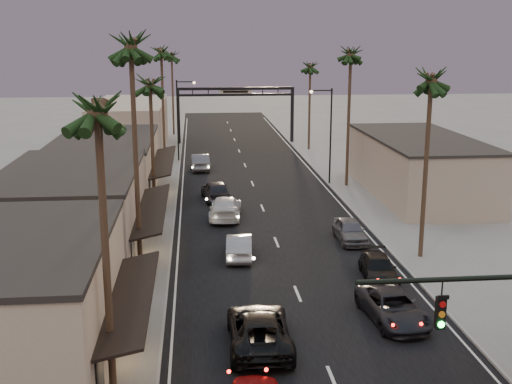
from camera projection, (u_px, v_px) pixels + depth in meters
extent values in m
plane|color=slate|center=(259.00, 199.00, 54.99)|extent=(200.00, 200.00, 0.00)
cube|color=black|center=(253.00, 186.00, 59.83)|extent=(14.00, 120.00, 0.02)
cube|color=slate|center=(155.00, 172.00, 65.70)|extent=(5.00, 92.00, 0.12)
cube|color=slate|center=(337.00, 169.00, 67.47)|extent=(5.00, 92.00, 0.12)
cube|color=tan|center=(10.00, 309.00, 26.04)|extent=(8.00, 12.00, 5.50)
cube|color=gray|center=(72.00, 216.00, 39.59)|extent=(8.00, 14.00, 5.50)
cube|color=tan|center=(106.00, 169.00, 55.13)|extent=(8.00, 16.00, 5.00)
cube|color=gray|center=(131.00, 127.00, 77.26)|extent=(8.00, 20.00, 6.00)
cube|color=gray|center=(419.00, 167.00, 55.71)|extent=(8.00, 18.00, 5.00)
cylinder|color=black|center=(495.00, 278.00, 18.92)|extent=(8.40, 0.16, 0.16)
cube|color=black|center=(440.00, 313.00, 19.02)|extent=(0.28, 0.22, 1.00)
cube|color=black|center=(178.00, 117.00, 82.51)|extent=(0.40, 0.40, 7.00)
cube|color=black|center=(292.00, 116.00, 83.88)|extent=(0.40, 0.40, 7.00)
cube|color=black|center=(236.00, 89.00, 82.35)|extent=(15.20, 0.35, 0.35)
cube|color=black|center=(236.00, 95.00, 82.54)|extent=(15.20, 0.30, 0.30)
cube|color=beige|center=(236.00, 92.00, 82.42)|extent=(4.20, 0.12, 1.00)
cylinder|color=black|center=(331.00, 137.00, 59.44)|extent=(0.16, 0.16, 9.00)
cylinder|color=black|center=(321.00, 90.00, 58.34)|extent=(2.00, 0.12, 0.12)
sphere|color=#FFD899|center=(311.00, 92.00, 58.28)|extent=(0.30, 0.30, 0.30)
cylinder|color=black|center=(178.00, 121.00, 70.68)|extent=(0.16, 0.16, 9.00)
cylinder|color=black|center=(186.00, 82.00, 69.76)|extent=(2.00, 0.12, 0.12)
sphere|color=#FFD899|center=(194.00, 83.00, 69.87)|extent=(0.30, 0.30, 0.30)
cylinder|color=#38281C|center=(106.00, 267.00, 22.90)|extent=(0.28, 0.28, 11.00)
sphere|color=black|center=(96.00, 96.00, 21.47)|extent=(3.20, 3.20, 3.20)
cylinder|color=#38281C|center=(136.00, 168.00, 35.25)|extent=(0.28, 0.28, 13.00)
sphere|color=black|center=(130.00, 35.00, 33.58)|extent=(3.20, 3.20, 3.20)
cylinder|color=#38281C|center=(153.00, 151.00, 49.14)|extent=(0.28, 0.28, 10.00)
sphere|color=black|center=(150.00, 77.00, 47.83)|extent=(3.20, 3.20, 3.20)
cylinder|color=#38281C|center=(163.00, 111.00, 67.29)|extent=(0.28, 0.28, 12.00)
sphere|color=black|center=(161.00, 46.00, 65.74)|extent=(3.20, 3.20, 3.20)
cylinder|color=#38281C|center=(425.00, 172.00, 39.02)|extent=(0.28, 0.28, 11.00)
sphere|color=black|center=(432.00, 71.00, 37.59)|extent=(3.20, 3.20, 3.20)
cylinder|color=#38281C|center=(348.00, 122.00, 58.25)|extent=(0.28, 0.28, 12.00)
sphere|color=black|center=(351.00, 48.00, 56.70)|extent=(3.20, 3.20, 3.20)
cylinder|color=#38281C|center=(309.00, 109.00, 77.84)|extent=(0.28, 0.28, 10.00)
sphere|color=black|center=(310.00, 62.00, 76.52)|extent=(3.20, 3.20, 3.20)
cylinder|color=#38281C|center=(173.00, 96.00, 89.69)|extent=(0.28, 0.28, 11.00)
sphere|color=black|center=(171.00, 52.00, 88.26)|extent=(3.20, 3.20, 3.20)
imported|color=black|center=(259.00, 329.00, 28.61)|extent=(2.84, 5.96, 1.64)
imported|color=gray|center=(239.00, 246.00, 40.30)|extent=(1.89, 4.60, 1.48)
imported|color=silver|center=(225.00, 207.00, 49.07)|extent=(2.89, 5.92, 1.66)
imported|color=black|center=(216.00, 191.00, 54.34)|extent=(2.66, 5.27, 1.72)
imported|color=#545459|center=(200.00, 162.00, 66.99)|extent=(1.97, 5.18, 1.69)
imported|color=black|center=(393.00, 307.00, 31.21)|extent=(2.85, 5.37, 1.44)
imported|color=black|center=(378.00, 268.00, 36.63)|extent=(2.32, 4.73, 1.32)
imported|color=#505156|center=(350.00, 230.00, 43.48)|extent=(1.83, 4.47, 1.52)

